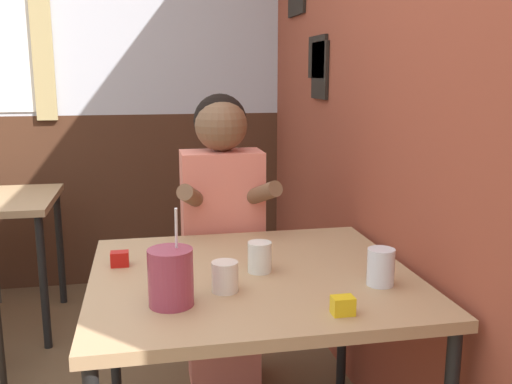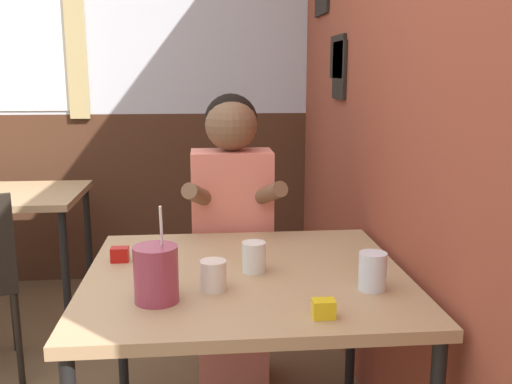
% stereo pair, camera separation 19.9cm
% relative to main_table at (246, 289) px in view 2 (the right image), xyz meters
% --- Properties ---
extents(brick_wall_right, '(0.08, 4.37, 2.70)m').
position_rel_main_table_xyz_m(brick_wall_right, '(0.57, 0.78, 0.69)').
color(brick_wall_right, brown).
rests_on(brick_wall_right, ground_plane).
extents(back_wall, '(5.62, 0.09, 2.70)m').
position_rel_main_table_xyz_m(back_wall, '(-0.78, 1.99, 0.69)').
color(back_wall, silver).
rests_on(back_wall, ground_plane).
extents(main_table, '(1.03, 0.95, 0.72)m').
position_rel_main_table_xyz_m(main_table, '(0.00, 0.00, 0.00)').
color(main_table, tan).
rests_on(main_table, ground_plane).
extents(background_table, '(0.77, 0.67, 0.72)m').
position_rel_main_table_xyz_m(background_table, '(-1.19, 1.38, -0.03)').
color(background_table, tan).
rests_on(background_table, ground_plane).
extents(person_seated, '(0.42, 0.41, 1.28)m').
position_rel_main_table_xyz_m(person_seated, '(-0.01, 0.61, 0.02)').
color(person_seated, '#EA7F6B').
rests_on(person_seated, ground_plane).
extents(cocktail_pitcher, '(0.13, 0.13, 0.28)m').
position_rel_main_table_xyz_m(cocktail_pitcher, '(-0.27, -0.21, 0.14)').
color(cocktail_pitcher, '#99384C').
rests_on(cocktail_pitcher, main_table).
extents(glass_near_pitcher, '(0.08, 0.08, 0.11)m').
position_rel_main_table_xyz_m(glass_near_pitcher, '(0.37, -0.18, 0.12)').
color(glass_near_pitcher, silver).
rests_on(glass_near_pitcher, main_table).
extents(glass_center, '(0.08, 0.08, 0.10)m').
position_rel_main_table_xyz_m(glass_center, '(0.03, 0.01, 0.11)').
color(glass_center, silver).
rests_on(glass_center, main_table).
extents(glass_far_side, '(0.08, 0.08, 0.09)m').
position_rel_main_table_xyz_m(glass_far_side, '(-0.11, -0.14, 0.10)').
color(glass_far_side, silver).
rests_on(glass_far_side, main_table).
extents(condiment_ketchup, '(0.06, 0.04, 0.05)m').
position_rel_main_table_xyz_m(condiment_ketchup, '(-0.42, 0.15, 0.08)').
color(condiment_ketchup, '#B7140F').
rests_on(condiment_ketchup, main_table).
extents(condiment_mustard, '(0.06, 0.04, 0.05)m').
position_rel_main_table_xyz_m(condiment_mustard, '(0.18, -0.37, 0.08)').
color(condiment_mustard, yellow).
rests_on(condiment_mustard, main_table).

